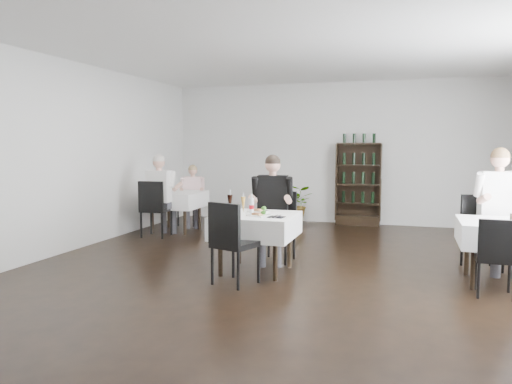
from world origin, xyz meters
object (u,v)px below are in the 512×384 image
(potted_tree, at_px, (296,204))
(diner_main, at_px, (272,200))
(wine_shelf, at_px, (358,185))
(main_table, at_px, (256,225))

(potted_tree, bearing_deg, diner_main, -82.86)
(diner_main, bearing_deg, potted_tree, 97.14)
(wine_shelf, distance_m, potted_tree, 1.37)
(main_table, bearing_deg, potted_tree, 95.37)
(main_table, distance_m, diner_main, 0.65)
(potted_tree, xyz_separation_m, diner_main, (0.45, -3.60, 0.48))
(main_table, relative_size, potted_tree, 1.25)
(wine_shelf, height_order, potted_tree, wine_shelf)
(main_table, height_order, diner_main, diner_main)
(wine_shelf, distance_m, main_table, 4.41)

